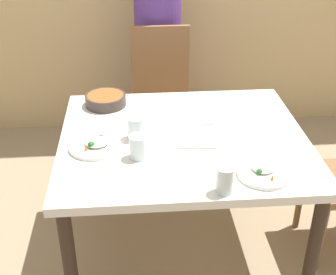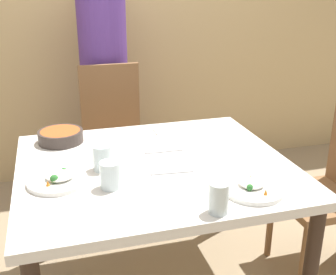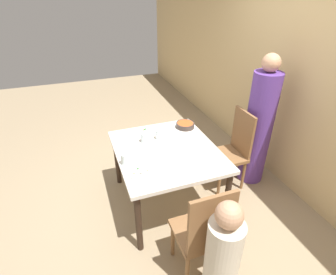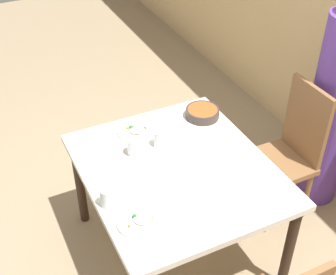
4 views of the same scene
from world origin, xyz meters
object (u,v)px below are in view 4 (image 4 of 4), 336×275
chair_adult_spot (289,150)px  plate_rice_adult (140,221)px  bowl_curry (202,113)px  person_adult (333,109)px  glass_water_tall (107,197)px

chair_adult_spot → plate_rice_adult: chair_adult_spot is taller
bowl_curry → plate_rice_adult: 1.00m
chair_adult_spot → person_adult: size_ratio=0.61×
person_adult → chair_adult_spot: bearing=-90.0°
plate_rice_adult → glass_water_tall: 0.22m
chair_adult_spot → bowl_curry: bearing=-124.6°
bowl_curry → plate_rice_adult: (0.68, -0.74, -0.02)m
bowl_curry → plate_rice_adult: bearing=-47.3°
chair_adult_spot → person_adult: 0.40m
person_adult → bowl_curry: person_adult is taller
chair_adult_spot → plate_rice_adult: bearing=-74.3°
chair_adult_spot → plate_rice_adult: size_ratio=4.31×
chair_adult_spot → glass_water_tall: chair_adult_spot is taller
person_adult → glass_water_tall: size_ratio=14.23×
bowl_curry → person_adult: bearing=67.4°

